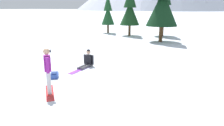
{
  "coord_description": "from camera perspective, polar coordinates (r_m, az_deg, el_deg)",
  "views": [
    {
      "loc": [
        2.33,
        -2.65,
        3.14
      ],
      "look_at": [
        -1.04,
        4.68,
        1.0
      ],
      "focal_mm": 33.55,
      "sensor_mm": 36.0,
      "label": 1
    }
  ],
  "objects": [
    {
      "name": "snowboarder_midground",
      "position": [
        8.08,
        -17.07,
        -1.83
      ],
      "size": [
        1.27,
        1.35,
        1.73
      ],
      "color": "red",
      "rests_on": "ground_plane"
    },
    {
      "name": "snowboarder_background",
      "position": [
        11.48,
        -6.86,
        0.53
      ],
      "size": [
        0.63,
        1.84,
        0.94
      ],
      "color": "#4C4C51",
      "rests_on": "ground_plane"
    },
    {
      "name": "backpack_blue",
      "position": [
        9.99,
        -15.41,
        -3.19
      ],
      "size": [
        0.52,
        0.56,
        0.29
      ],
      "color": "#2D4C9E",
      "rests_on": "ground_plane"
    },
    {
      "name": "pine_tree_broad",
      "position": [
        20.34,
        13.64,
        15.95
      ],
      "size": [
        2.9,
        2.9,
        6.73
      ],
      "color": "#472D19",
      "rests_on": "ground_plane"
    },
    {
      "name": "pine_tree_slender",
      "position": [
        24.36,
        4.9,
        14.5
      ],
      "size": [
        2.22,
        2.22,
        5.53
      ],
      "color": "#472D19",
      "rests_on": "ground_plane"
    },
    {
      "name": "pine_tree_young",
      "position": [
        26.85,
        -1.12,
        13.78
      ],
      "size": [
        1.65,
        1.65,
        4.85
      ],
      "color": "#472D19",
      "rests_on": "ground_plane"
    },
    {
      "name": "pine_tree_tall",
      "position": [
        24.52,
        13.9,
        14.77
      ],
      "size": [
        2.5,
        2.5,
        6.02
      ],
      "color": "#472D19",
      "rests_on": "ground_plane"
    }
  ]
}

